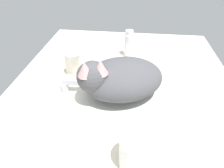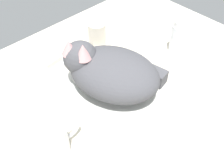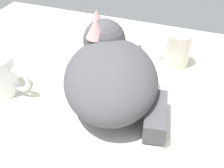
% 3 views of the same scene
% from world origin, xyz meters
% --- Properties ---
extents(ground_plane, '(1.10, 0.83, 0.03)m').
position_xyz_m(ground_plane, '(0.00, 0.00, -0.01)').
color(ground_plane, silver).
extents(sink_basin, '(0.32, 0.32, 0.01)m').
position_xyz_m(sink_basin, '(0.00, 0.00, 0.00)').
color(sink_basin, silver).
rests_on(sink_basin, ground_plane).
extents(faucet, '(0.14, 0.12, 0.05)m').
position_xyz_m(faucet, '(0.00, 0.19, 0.02)').
color(faucet, silver).
rests_on(faucet, ground_plane).
extents(cat, '(0.27, 0.31, 0.16)m').
position_xyz_m(cat, '(-0.00, 0.01, 0.07)').
color(cat, '#4C4C51').
rests_on(cat, sink_basin).
extents(coffee_mug, '(0.12, 0.08, 0.09)m').
position_xyz_m(coffee_mug, '(-0.25, -0.05, 0.05)').
color(coffee_mug, white).
rests_on(coffee_mug, ground_plane).
extents(rinse_cup, '(0.06, 0.06, 0.09)m').
position_xyz_m(rinse_cup, '(0.11, 0.20, 0.04)').
color(rinse_cup, silver).
rests_on(rinse_cup, ground_plane).
extents(soap_dish, '(0.09, 0.06, 0.01)m').
position_xyz_m(soap_dish, '(-0.07, 0.22, 0.01)').
color(soap_dish, white).
rests_on(soap_dish, ground_plane).
extents(soap_bar, '(0.07, 0.05, 0.02)m').
position_xyz_m(soap_bar, '(-0.07, 0.22, 0.02)').
color(soap_bar, white).
rests_on(soap_bar, soap_dish).
extents(toothpaste_bottle, '(0.04, 0.04, 0.12)m').
position_xyz_m(toothpaste_bottle, '(0.28, -0.01, 0.06)').
color(toothpaste_bottle, white).
rests_on(toothpaste_bottle, ground_plane).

